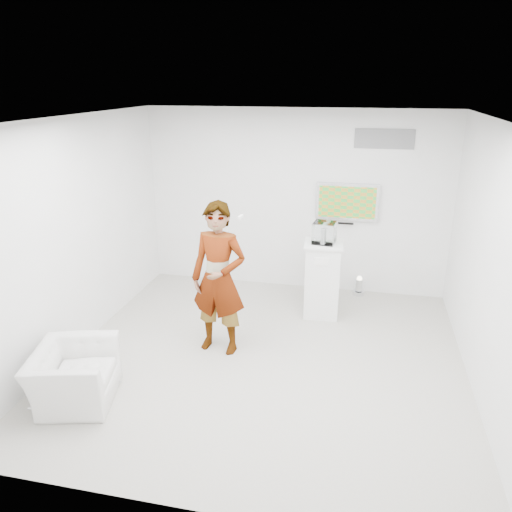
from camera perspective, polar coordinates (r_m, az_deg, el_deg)
name	(u,v)px	position (r m, az deg, el deg)	size (l,w,h in m)	color
room	(265,249)	(5.96, 1.06, 0.85)	(5.01, 5.01, 3.00)	#A8A49A
tv	(347,202)	(8.20, 10.38, 6.12)	(1.00, 0.08, 0.60)	silver
logo_decal	(384,139)	(8.07, 14.46, 12.84)	(0.90, 0.02, 0.30)	slate
person	(219,279)	(6.39, -4.28, -2.62)	(0.73, 0.48, 2.01)	silver
armchair	(74,375)	(6.04, -20.09, -12.67)	(0.95, 0.83, 0.62)	silver
pedestal	(322,279)	(7.56, 7.56, -2.64)	(0.56, 0.56, 1.15)	white
floor_uplight	(359,286)	(8.51, 11.68, -3.37)	(0.20, 0.20, 0.31)	silver
vitrine	(324,233)	(7.32, 7.82, 2.66)	(0.31, 0.31, 0.31)	white
console	(324,235)	(7.33, 7.80, 2.38)	(0.05, 0.17, 0.24)	white
wii_remote	(241,217)	(6.18, -1.78, 4.50)	(0.03, 0.12, 0.03)	white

